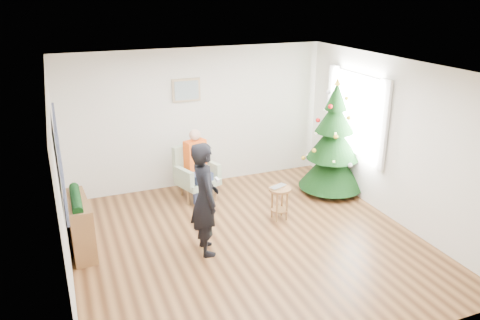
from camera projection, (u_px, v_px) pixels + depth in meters
name	position (u px, v px, depth m)	size (l,w,h in m)	color
floor	(249.00, 242.00, 7.01)	(5.00, 5.00, 0.00)	brown
ceiling	(250.00, 68.00, 6.11)	(5.00, 5.00, 0.00)	white
wall_back	(197.00, 118.00, 8.74)	(5.00, 5.00, 0.00)	silver
wall_front	(353.00, 247.00, 4.38)	(5.00, 5.00, 0.00)	silver
wall_left	(60.00, 188.00, 5.69)	(5.00, 5.00, 0.00)	silver
wall_right	(394.00, 141.00, 7.43)	(5.00, 5.00, 0.00)	silver
window_panel	(356.00, 114.00, 8.22)	(0.04, 1.30, 1.40)	white
curtains	(355.00, 114.00, 8.21)	(0.05, 1.75, 1.50)	white
christmas_tree	(333.00, 142.00, 8.45)	(1.18, 1.18, 2.14)	#3F2816
stool	(279.00, 203.00, 7.64)	(0.37, 0.37, 0.55)	brown
laptop	(280.00, 187.00, 7.54)	(0.30, 0.19, 0.02)	silver
armchair	(196.00, 179.00, 8.43)	(0.82, 0.80, 0.96)	#9AB08E
seated_person	(197.00, 165.00, 8.30)	(0.47, 0.61, 1.26)	navy
standing_man	(205.00, 199.00, 6.51)	(0.60, 0.39, 1.65)	black
game_controller	(217.00, 180.00, 6.45)	(0.04, 0.13, 0.04)	white
console	(79.00, 226.00, 6.67)	(0.30, 1.00, 0.80)	brown
garland	(76.00, 199.00, 6.52)	(0.14, 0.14, 0.90)	black
tapestry	(60.00, 160.00, 5.87)	(0.03, 1.50, 1.15)	black
framed_picture	(186.00, 90.00, 8.44)	(0.52, 0.05, 0.42)	tan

